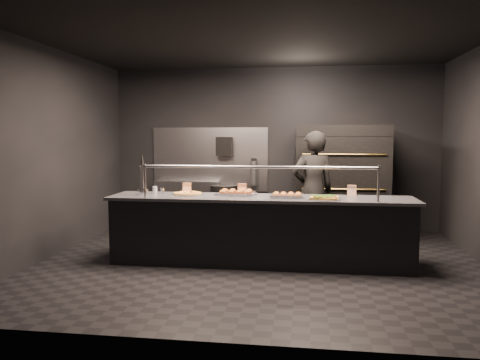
{
  "coord_description": "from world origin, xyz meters",
  "views": [
    {
      "loc": [
        0.61,
        -6.22,
        1.72
      ],
      "look_at": [
        -0.3,
        0.2,
        1.12
      ],
      "focal_mm": 35.0,
      "sensor_mm": 36.0,
      "label": 1
    }
  ],
  "objects_px": {
    "fire_extinguisher": "(254,173)",
    "round_pizza": "(188,194)",
    "worker": "(313,190)",
    "beer_tap": "(143,183)",
    "square_pizza": "(324,198)",
    "trash_bin": "(224,208)",
    "service_counter": "(260,230)",
    "towel_dispenser": "(225,146)",
    "prep_shelf": "(188,204)",
    "pizza_oven": "(341,181)",
    "slider_tray_b": "(287,195)",
    "slider_tray_a": "(236,193)"
  },
  "relations": [
    {
      "from": "round_pizza",
      "to": "slider_tray_a",
      "type": "bearing_deg",
      "value": 4.79
    },
    {
      "from": "pizza_oven",
      "to": "beer_tap",
      "type": "bearing_deg",
      "value": -145.96
    },
    {
      "from": "fire_extinguisher",
      "to": "towel_dispenser",
      "type": "bearing_deg",
      "value": -178.96
    },
    {
      "from": "towel_dispenser",
      "to": "pizza_oven",
      "type": "bearing_deg",
      "value": -13.14
    },
    {
      "from": "towel_dispenser",
      "to": "worker",
      "type": "height_order",
      "value": "worker"
    },
    {
      "from": "trash_bin",
      "to": "slider_tray_b",
      "type": "bearing_deg",
      "value": -60.83
    },
    {
      "from": "beer_tap",
      "to": "square_pizza",
      "type": "xyz_separation_m",
      "value": [
        2.49,
        -0.13,
        -0.14
      ]
    },
    {
      "from": "beer_tap",
      "to": "slider_tray_a",
      "type": "relative_size",
      "value": 0.97
    },
    {
      "from": "slider_tray_a",
      "to": "slider_tray_b",
      "type": "relative_size",
      "value": 1.26
    },
    {
      "from": "pizza_oven",
      "to": "beer_tap",
      "type": "distance_m",
      "value": 3.42
    },
    {
      "from": "prep_shelf",
      "to": "worker",
      "type": "height_order",
      "value": "worker"
    },
    {
      "from": "towel_dispenser",
      "to": "beer_tap",
      "type": "bearing_deg",
      "value": -107.0
    },
    {
      "from": "prep_shelf",
      "to": "square_pizza",
      "type": "xyz_separation_m",
      "value": [
        2.45,
        -2.47,
        0.49
      ]
    },
    {
      "from": "beer_tap",
      "to": "round_pizza",
      "type": "relative_size",
      "value": 1.26
    },
    {
      "from": "slider_tray_a",
      "to": "trash_bin",
      "type": "height_order",
      "value": "slider_tray_a"
    },
    {
      "from": "service_counter",
      "to": "towel_dispenser",
      "type": "distance_m",
      "value": 2.78
    },
    {
      "from": "towel_dispenser",
      "to": "fire_extinguisher",
      "type": "relative_size",
      "value": 0.69
    },
    {
      "from": "service_counter",
      "to": "trash_bin",
      "type": "height_order",
      "value": "service_counter"
    },
    {
      "from": "towel_dispenser",
      "to": "slider_tray_b",
      "type": "distance_m",
      "value": 2.79
    },
    {
      "from": "round_pizza",
      "to": "trash_bin",
      "type": "height_order",
      "value": "round_pizza"
    },
    {
      "from": "worker",
      "to": "prep_shelf",
      "type": "bearing_deg",
      "value": -48.08
    },
    {
      "from": "fire_extinguisher",
      "to": "trash_bin",
      "type": "distance_m",
      "value": 0.85
    },
    {
      "from": "fire_extinguisher",
      "to": "round_pizza",
      "type": "xyz_separation_m",
      "value": [
        -0.67,
        -2.31,
        -0.12
      ]
    },
    {
      "from": "trash_bin",
      "to": "pizza_oven",
      "type": "bearing_deg",
      "value": -8.74
    },
    {
      "from": "pizza_oven",
      "to": "prep_shelf",
      "type": "height_order",
      "value": "pizza_oven"
    },
    {
      "from": "fire_extinguisher",
      "to": "slider_tray_b",
      "type": "bearing_deg",
      "value": -73.5
    },
    {
      "from": "round_pizza",
      "to": "slider_tray_b",
      "type": "height_order",
      "value": "slider_tray_b"
    },
    {
      "from": "beer_tap",
      "to": "slider_tray_a",
      "type": "distance_m",
      "value": 1.31
    },
    {
      "from": "service_counter",
      "to": "slider_tray_a",
      "type": "bearing_deg",
      "value": 156.53
    },
    {
      "from": "towel_dispenser",
      "to": "round_pizza",
      "type": "height_order",
      "value": "towel_dispenser"
    },
    {
      "from": "round_pizza",
      "to": "slider_tray_b",
      "type": "distance_m",
      "value": 1.39
    },
    {
      "from": "towel_dispenser",
      "to": "trash_bin",
      "type": "relative_size",
      "value": 0.42
    },
    {
      "from": "service_counter",
      "to": "prep_shelf",
      "type": "bearing_deg",
      "value": 124.59
    },
    {
      "from": "prep_shelf",
      "to": "trash_bin",
      "type": "distance_m",
      "value": 0.72
    },
    {
      "from": "towel_dispenser",
      "to": "square_pizza",
      "type": "height_order",
      "value": "towel_dispenser"
    },
    {
      "from": "prep_shelf",
      "to": "towel_dispenser",
      "type": "distance_m",
      "value": 1.31
    },
    {
      "from": "service_counter",
      "to": "pizza_oven",
      "type": "distance_m",
      "value": 2.3
    },
    {
      "from": "worker",
      "to": "slider_tray_b",
      "type": "bearing_deg",
      "value": 52.59
    },
    {
      "from": "towel_dispenser",
      "to": "round_pizza",
      "type": "distance_m",
      "value": 2.38
    },
    {
      "from": "service_counter",
      "to": "prep_shelf",
      "type": "height_order",
      "value": "service_counter"
    },
    {
      "from": "prep_shelf",
      "to": "slider_tray_a",
      "type": "relative_size",
      "value": 2.04
    },
    {
      "from": "worker",
      "to": "round_pizza",
      "type": "bearing_deg",
      "value": 9.17
    },
    {
      "from": "beer_tap",
      "to": "square_pizza",
      "type": "bearing_deg",
      "value": -3.09
    },
    {
      "from": "slider_tray_b",
      "to": "trash_bin",
      "type": "xyz_separation_m",
      "value": [
        -1.25,
        2.24,
        -0.53
      ]
    },
    {
      "from": "towel_dispenser",
      "to": "fire_extinguisher",
      "type": "xyz_separation_m",
      "value": [
        0.55,
        0.01,
        -0.49
      ]
    },
    {
      "from": "towel_dispenser",
      "to": "round_pizza",
      "type": "bearing_deg",
      "value": -93.01
    },
    {
      "from": "prep_shelf",
      "to": "worker",
      "type": "distance_m",
      "value": 2.7
    },
    {
      "from": "round_pizza",
      "to": "towel_dispenser",
      "type": "bearing_deg",
      "value": 86.99
    },
    {
      "from": "pizza_oven",
      "to": "worker",
      "type": "relative_size",
      "value": 1.05
    },
    {
      "from": "slider_tray_b",
      "to": "prep_shelf",
      "type": "bearing_deg",
      "value": 130.04
    }
  ]
}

